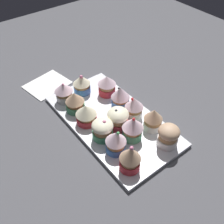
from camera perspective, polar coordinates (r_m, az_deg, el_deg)
ground_plane at (r=82.51cm, az=0.00°, el=-2.85°), size 180.00×180.00×3.00cm
baking_tray at (r=80.99cm, az=0.00°, el=-1.83°), size 43.55×23.53×1.20cm
cupcake_0 at (r=73.00cm, az=12.24°, el=-5.05°), size 5.99×5.99×6.83cm
cupcake_1 at (r=76.37cm, az=9.01°, el=-1.52°), size 5.52×5.52×7.19cm
cupcake_2 at (r=79.30cm, az=4.86°, el=1.10°), size 5.72×5.72×7.38cm
cupcake_3 at (r=82.67cm, az=1.85°, el=3.43°), size 6.05×6.05×7.50cm
cupcake_4 at (r=87.32cm, az=-1.14°, el=5.96°), size 6.10×6.10×7.12cm
cupcake_5 at (r=72.72cm, az=4.55°, el=-3.47°), size 6.04×6.04×8.04cm
cupcake_6 at (r=75.93cm, az=1.34°, el=-1.38°), size 6.40×6.40×6.97cm
cupcake_7 at (r=88.74cm, az=-6.69°, el=6.10°), size 5.88×5.88×7.02cm
cupcake_8 at (r=66.15cm, az=4.00°, el=-10.08°), size 5.57×5.57×8.19cm
cupcake_9 at (r=69.68cm, az=0.85°, el=-6.50°), size 5.69×5.69×7.53cm
cupcake_10 at (r=73.37cm, az=-2.08°, el=-3.79°), size 6.19×6.19×6.56cm
cupcake_11 at (r=77.65cm, az=-5.69°, el=-0.42°), size 6.37×6.37×6.68cm
cupcake_12 at (r=81.92cm, az=-8.14°, el=2.26°), size 5.99×5.99×6.98cm
cupcake_13 at (r=86.10cm, az=-10.54°, el=4.41°), size 5.99×5.99×7.11cm
napkin at (r=97.93cm, az=-14.03°, el=5.91°), size 14.19×16.27×0.60cm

